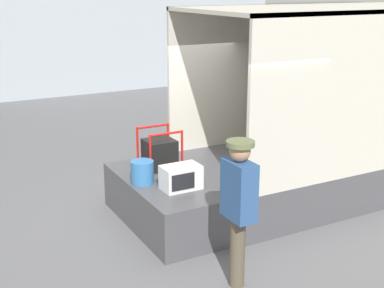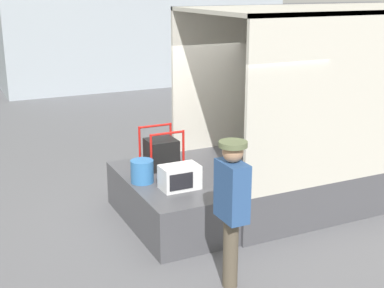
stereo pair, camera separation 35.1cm
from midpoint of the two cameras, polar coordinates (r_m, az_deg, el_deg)
ground_plane at (r=8.41m, az=2.44°, el=-7.60°), size 160.00×160.00×0.00m
tailgate_deck at (r=8.03m, az=-1.30°, el=-6.07°), size 1.19×2.28×0.70m
microwave at (r=7.47m, az=0.03°, el=-3.56°), size 0.54×0.35×0.34m
portable_generator at (r=8.29m, az=-1.97°, el=-0.97°), size 0.56×0.53×0.64m
orange_bucket at (r=7.73m, az=-4.04°, el=-2.93°), size 0.33×0.33×0.33m
worker_person at (r=6.12m, az=5.91°, el=-5.89°), size 0.32×0.44×1.80m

